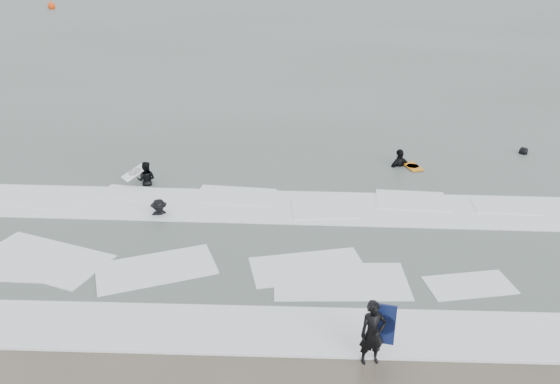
# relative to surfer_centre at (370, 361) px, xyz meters

# --- Properties ---
(ground) EXTENTS (320.00, 320.00, 0.00)m
(ground) POSITION_rel_surfer_centre_xyz_m (-2.38, 1.50, 0.00)
(ground) COLOR brown
(ground) RESTS_ON ground
(surfer_centre) EXTENTS (0.66, 0.52, 1.61)m
(surfer_centre) POSITION_rel_surfer_centre_xyz_m (0.00, 0.00, 0.00)
(surfer_centre) COLOR black
(surfer_centre) RESTS_ON ground
(surfer_wading) EXTENTS (0.74, 0.59, 1.51)m
(surfer_wading) POSITION_rel_surfer_centre_xyz_m (-7.65, 9.22, 0.00)
(surfer_wading) COLOR black
(surfer_wading) RESTS_ON ground
(surfer_breaker) EXTENTS (1.11, 0.90, 1.50)m
(surfer_breaker) POSITION_rel_surfer_centre_xyz_m (-6.48, 6.63, 0.00)
(surfer_breaker) COLOR black
(surfer_breaker) RESTS_ON ground
(surfer_right_near) EXTENTS (1.19, 1.00, 1.91)m
(surfer_right_near) POSITION_rel_surfer_centre_xyz_m (2.29, 11.66, 0.00)
(surfer_right_near) COLOR black
(surfer_right_near) RESTS_ON ground
(surfer_right_far) EXTENTS (0.87, 0.83, 1.50)m
(surfer_right_far) POSITION_rel_surfer_centre_xyz_m (7.90, 13.32, 0.00)
(surfer_right_far) COLOR black
(surfer_right_far) RESTS_ON ground
(surf_foam) EXTENTS (30.03, 9.06, 0.09)m
(surf_foam) POSITION_rel_surfer_centre_xyz_m (-2.38, 5.20, 0.04)
(surf_foam) COLOR white
(surf_foam) RESTS_ON ground
(bodyboards) EXTENTS (11.74, 11.85, 1.25)m
(bodyboards) POSITION_rel_surfer_centre_xyz_m (-1.68, 7.02, 0.50)
(bodyboards) COLOR #0E1945
(bodyboards) RESTS_ON ground
(buoy) EXTENTS (1.00, 1.00, 1.65)m
(buoy) POSITION_rel_surfer_centre_xyz_m (-36.48, 65.63, 0.42)
(buoy) COLOR #E23B0A
(buoy) RESTS_ON ground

